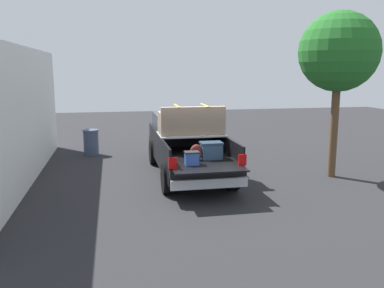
% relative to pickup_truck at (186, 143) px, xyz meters
% --- Properties ---
extents(ground_plane, '(40.00, 40.00, 0.00)m').
position_rel_pickup_truck_xyz_m(ground_plane, '(-0.36, 0.00, -0.95)').
color(ground_plane, '#262628').
extents(pickup_truck, '(6.05, 2.06, 2.23)m').
position_rel_pickup_truck_xyz_m(pickup_truck, '(0.00, 0.00, 0.00)').
color(pickup_truck, black).
rests_on(pickup_truck, ground_plane).
extents(building_facade, '(11.17, 0.36, 3.89)m').
position_rel_pickup_truck_xyz_m(building_facade, '(-0.28, 4.77, 1.00)').
color(building_facade, white).
rests_on(building_facade, ground_plane).
extents(tree_background, '(2.34, 2.34, 4.94)m').
position_rel_pickup_truck_xyz_m(tree_background, '(-1.35, -4.30, 2.79)').
color(tree_background, brown).
rests_on(tree_background, ground_plane).
extents(trash_can, '(0.60, 0.60, 0.98)m').
position_rel_pickup_truck_xyz_m(trash_can, '(3.41, 3.10, -0.46)').
color(trash_can, '#3F4C66').
rests_on(trash_can, ground_plane).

